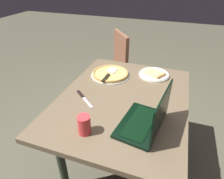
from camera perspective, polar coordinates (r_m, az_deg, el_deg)
The scene contains 8 objects.
ground_plane at distance 1.90m, azimuth 2.60°, elevation -21.72°, with size 12.00×12.00×0.00m, color #4E4B3B.
dining_table at distance 1.42m, azimuth 3.25°, elevation -5.72°, with size 1.14×0.88×0.77m.
laptop at distance 1.10m, azimuth 10.52°, elevation -8.84°, with size 0.37×0.27×0.25m.
pizza_plate at distance 1.66m, azimuth 12.49°, elevation 4.49°, with size 0.25×0.25×0.04m.
pizza_tray at distance 1.62m, azimuth -0.49°, elevation 4.76°, with size 0.33×0.33×0.03m.
table_knife at distance 1.36m, azimuth -8.66°, elevation -2.22°, with size 0.16×0.19×0.01m.
drink_cup at distance 1.06m, azimuth -8.29°, elevation -10.33°, with size 0.07×0.07×0.11m.
chair_far at distance 2.27m, azimuth 0.14°, elevation 6.19°, with size 0.55×0.55×0.95m.
Camera 1 is at (-1.08, -0.29, 1.54)m, focal length 30.62 mm.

